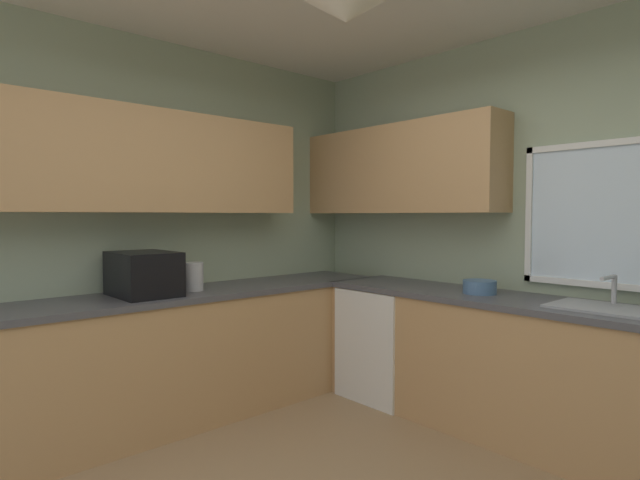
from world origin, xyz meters
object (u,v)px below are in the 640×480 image
Objects in this scene: microwave at (144,274)px; kettle at (193,277)px; sink_assembly at (604,307)px; dishwasher at (388,342)px; bowl at (480,287)px.

microwave is 0.35m from kettle.
microwave is 2.82m from sink_assembly.
kettle is at bearing 86.72° from microwave.
sink_assembly is at bearing 38.11° from microwave.
dishwasher is at bearing 68.79° from microwave.
dishwasher is 4.26× the size of kettle.
sink_assembly is 0.78m from bowl.
microwave is 2.25m from bowl.
kettle is at bearing -135.74° from bowl.
kettle reaches higher than dishwasher.
kettle is 1.98m from bowl.
kettle is 2.60m from sink_assembly.
microwave is 0.88× the size of sink_assembly.
sink_assembly is (1.56, 0.04, 0.48)m from dishwasher.
dishwasher is at bearing -177.79° from bowl.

